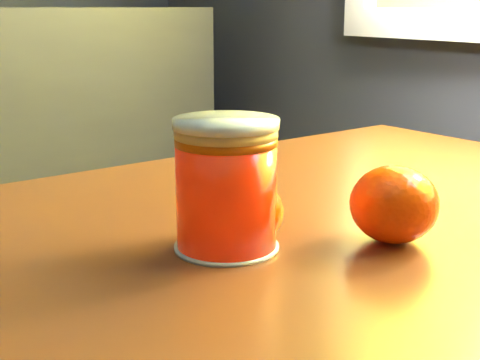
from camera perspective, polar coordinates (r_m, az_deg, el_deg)
table at (r=0.58m, az=5.32°, el=-14.05°), size 1.01×0.75×0.72m
juice_glass at (r=0.51m, az=-1.18°, el=-0.50°), size 0.08×0.08×0.10m
orange_front at (r=0.53m, az=0.47°, el=-2.75°), size 0.07×0.07×0.05m
orange_back at (r=0.55m, az=13.02°, el=-2.03°), size 0.08×0.08×0.06m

